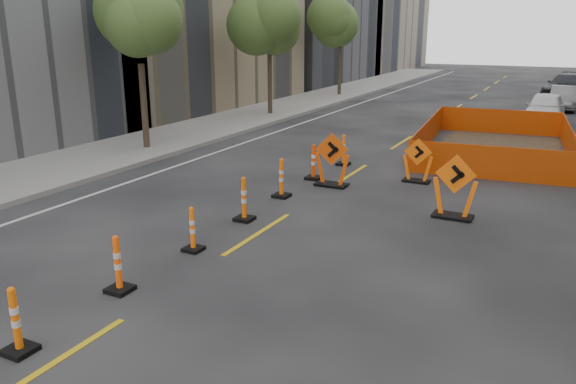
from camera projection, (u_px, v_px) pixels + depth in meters
The scene contains 19 objects.
ground_plane at pixel (143, 307), 9.58m from camera, with size 140.00×140.00×0.00m, color black.
sidewalk_left at pixel (167, 139), 23.73m from camera, with size 4.00×90.00×0.15m, color gray.
tree_l_b at pixel (138, 29), 20.51m from camera, with size 2.80×2.80×5.95m.
tree_l_c at pixel (269, 29), 29.07m from camera, with size 2.80×2.80×5.95m.
tree_l_d at pixel (341, 29), 37.63m from camera, with size 2.80×2.80×5.95m.
channelizer_1 at pixel (16, 320), 8.10m from camera, with size 0.42×0.42×1.06m, color #E45B09, non-canonical shape.
channelizer_2 at pixel (118, 264), 10.01m from camera, with size 0.43×0.43×1.08m, color #FF510A, non-canonical shape.
channelizer_3 at pixel (192, 229), 11.87m from camera, with size 0.39×0.39×0.99m, color #FB610A, non-canonical shape.
channelizer_4 at pixel (244, 199), 13.74m from camera, with size 0.44×0.44×1.12m, color #E55C09, non-canonical shape.
channelizer_5 at pixel (282, 178), 15.65m from camera, with size 0.44×0.44×1.12m, color #F25A0A, non-canonical shape.
channelizer_6 at pixel (313, 162), 17.52m from camera, with size 0.44×0.44×1.13m, color #D63C09, non-canonical shape.
channelizer_7 at pixel (344, 150), 19.33m from camera, with size 0.43×0.43×1.08m, color #FF600A, non-canonical shape.
chevron_sign_left at pixel (332, 160), 16.70m from camera, with size 1.08×0.65×1.62m, color #D94709, non-canonical shape.
chevron_sign_center at pixel (418, 160), 17.16m from camera, with size 0.91×0.55×1.37m, color #FF610A, non-canonical shape.
chevron_sign_right at pixel (455, 186), 13.86m from camera, with size 1.09×0.65×1.63m, color #FF600A, non-canonical shape.
safety_fence at pixel (496, 138), 21.33m from camera, with size 5.08×8.65×1.08m, color orange, non-canonical shape.
parked_car_near at pixel (545, 108), 28.01m from camera, with size 1.75×4.35×1.48m, color silver.
parked_car_mid at pixel (563, 98), 32.55m from camera, with size 1.40×4.02×1.33m, color gray.
parked_car_far at pixel (568, 87), 37.15m from camera, with size 2.33×5.73×1.66m, color black.
Camera 1 is at (6.12, -6.59, 4.59)m, focal length 35.00 mm.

